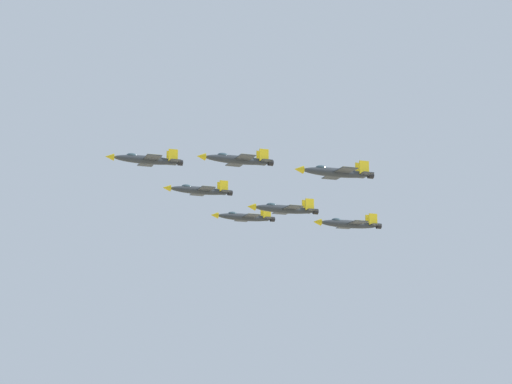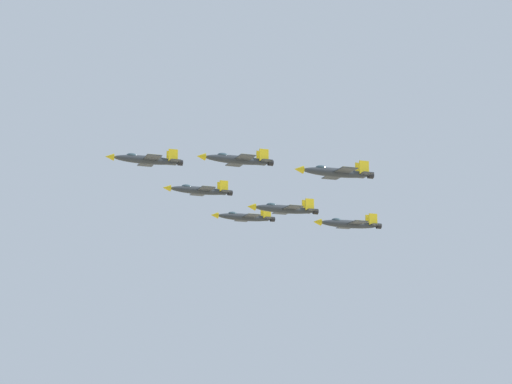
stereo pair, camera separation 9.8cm
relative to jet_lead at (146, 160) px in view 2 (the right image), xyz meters
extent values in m
ellipsoid|color=#2D3338|center=(-0.01, -0.03, -0.09)|extent=(7.89, 15.68, 2.07)
cone|color=gold|center=(3.32, 8.28, -0.09)|extent=(2.40, 2.57, 1.76)
ellipsoid|color=#334751|center=(1.30, 3.25, 0.69)|extent=(2.46, 3.13, 1.21)
cube|color=#2D3338|center=(-0.31, -0.78, -0.20)|extent=(12.02, 7.68, 0.21)
cube|color=gold|center=(-5.10, 1.15, -0.14)|extent=(1.97, 3.37, 0.25)
cube|color=gold|center=(4.48, -2.70, -0.14)|extent=(1.97, 3.37, 0.25)
cube|color=#2D3338|center=(-2.52, -6.29, -0.09)|extent=(6.05, 4.39, 0.21)
cube|color=gold|center=(-3.36, -5.61, 1.41)|extent=(1.11, 2.23, 2.98)
cube|color=gold|center=(-1.44, -6.38, 1.41)|extent=(1.11, 2.23, 2.98)
cylinder|color=black|center=(-3.17, -7.91, -0.09)|extent=(1.77, 1.60, 1.45)
ellipsoid|color=#2D3338|center=(-20.84, -11.38, -2.18)|extent=(7.49, 15.52, 2.03)
cone|color=gold|center=(-17.73, -3.14, -2.18)|extent=(2.34, 2.51, 1.73)
ellipsoid|color=#334751|center=(-19.61, -8.13, -1.42)|extent=(2.39, 3.08, 1.19)
cube|color=#2D3338|center=(-21.12, -12.12, -2.30)|extent=(11.85, 7.38, 0.20)
cube|color=gold|center=(-25.88, -10.33, -2.24)|extent=(1.89, 3.32, 0.24)
cube|color=gold|center=(-16.36, -13.92, -2.24)|extent=(1.89, 3.32, 0.24)
cube|color=#2D3338|center=(-23.19, -17.60, -2.18)|extent=(5.95, 4.24, 0.20)
cube|color=gold|center=(-24.03, -16.95, -0.71)|extent=(1.05, 2.21, 2.94)
cube|color=gold|center=(-22.12, -17.66, -0.71)|extent=(1.05, 2.21, 2.94)
cylinder|color=black|center=(-23.79, -19.21, -2.18)|extent=(1.73, 1.56, 1.42)
ellipsoid|color=#2D3338|center=(7.84, -22.41, -3.15)|extent=(7.62, 15.83, 2.07)
cone|color=gold|center=(11.00, -14.00, -3.15)|extent=(2.38, 2.56, 1.76)
ellipsoid|color=#334751|center=(9.09, -19.09, -2.37)|extent=(2.43, 3.14, 1.21)
cube|color=#2D3338|center=(7.56, -23.17, -3.26)|extent=(12.08, 7.51, 0.21)
cube|color=gold|center=(2.70, -21.34, -3.21)|extent=(1.92, 3.39, 0.25)
cube|color=gold|center=(12.41, -24.99, -3.21)|extent=(1.92, 3.39, 0.25)
cube|color=#2D3338|center=(5.46, -28.76, -3.15)|extent=(6.07, 4.32, 0.21)
cube|color=gold|center=(4.60, -28.09, -1.65)|extent=(1.07, 2.25, 3.00)
cube|color=gold|center=(6.54, -28.82, -1.65)|extent=(1.07, 2.25, 3.00)
cylinder|color=black|center=(4.84, -30.40, -3.15)|extent=(1.76, 1.59, 1.45)
ellipsoid|color=#2D3338|center=(-41.67, -22.74, -7.24)|extent=(7.92, 15.75, 2.07)
cone|color=gold|center=(-38.33, -14.39, -7.24)|extent=(2.41, 2.58, 1.76)
ellipsoid|color=#334751|center=(-40.35, -19.44, -6.46)|extent=(2.47, 3.15, 1.21)
cube|color=#2D3338|center=(-41.97, -23.49, -7.36)|extent=(12.07, 7.71, 0.21)
cube|color=gold|center=(-46.78, -21.56, -7.30)|extent=(1.98, 3.38, 0.25)
cube|color=gold|center=(-37.15, -25.42, -7.30)|extent=(1.98, 3.38, 0.25)
cube|color=#2D3338|center=(-44.18, -29.03, -7.24)|extent=(6.08, 4.41, 0.21)
cube|color=gold|center=(-45.03, -28.35, -5.74)|extent=(1.11, 2.24, 3.00)
cube|color=gold|center=(-43.10, -29.12, -5.74)|extent=(1.11, 2.24, 3.00)
cylinder|color=black|center=(-44.84, -30.66, -7.24)|extent=(1.78, 1.61, 1.45)
ellipsoid|color=#2D3338|center=(15.69, -44.80, -6.47)|extent=(7.65, 16.08, 2.10)
cone|color=gold|center=(18.86, -36.25, -6.47)|extent=(2.41, 2.59, 1.79)
ellipsoid|color=#334751|center=(16.94, -41.42, -5.68)|extent=(2.45, 3.18, 1.23)
cube|color=#2D3338|center=(15.41, -45.57, -6.59)|extent=(12.26, 7.57, 0.21)
cube|color=gold|center=(10.47, -43.74, -6.53)|extent=(1.94, 3.44, 0.25)
cube|color=gold|center=(20.34, -47.39, -6.53)|extent=(1.94, 3.44, 0.25)
cube|color=#2D3338|center=(13.31, -51.25, -6.47)|extent=(6.16, 4.36, 0.21)
cube|color=gold|center=(12.43, -50.58, -4.95)|extent=(1.07, 2.29, 3.04)
cube|color=gold|center=(14.41, -51.31, -4.95)|extent=(1.07, 2.29, 3.04)
cylinder|color=black|center=(12.69, -52.91, -6.47)|extent=(1.79, 1.61, 1.47)
ellipsoid|color=#2D3338|center=(-12.99, -33.77, -9.84)|extent=(7.60, 16.06, 2.10)
cone|color=gold|center=(-9.85, -25.23, -9.84)|extent=(2.40, 2.59, 1.79)
ellipsoid|color=#334751|center=(-11.75, -30.40, -9.05)|extent=(2.44, 3.17, 1.23)
cube|color=#2D3338|center=(-13.27, -34.54, -9.96)|extent=(12.24, 7.53, 0.21)
cube|color=gold|center=(-18.20, -32.73, -9.90)|extent=(1.92, 3.44, 0.25)
cube|color=gold|center=(-8.34, -36.35, -9.90)|extent=(1.92, 3.44, 0.25)
cube|color=#2D3338|center=(-15.35, -40.21, -9.84)|extent=(6.14, 4.34, 0.21)
cube|color=gold|center=(-16.22, -39.54, -8.32)|extent=(1.07, 2.29, 3.03)
cube|color=gold|center=(-14.25, -40.27, -8.32)|extent=(1.07, 2.29, 3.03)
cylinder|color=black|center=(-15.96, -41.87, -9.84)|extent=(1.78, 1.60, 1.47)
ellipsoid|color=#2D3338|center=(-19.48, -50.64, -12.56)|extent=(7.93, 15.94, 2.10)
cone|color=gold|center=(-16.15, -42.19, -12.56)|extent=(2.43, 2.60, 1.78)
ellipsoid|color=#334751|center=(-18.16, -47.30, -11.78)|extent=(2.49, 3.18, 1.22)
cube|color=#2D3338|center=(-19.77, -51.40, -12.68)|extent=(12.20, 7.74, 0.21)
cube|color=gold|center=(-24.65, -49.48, -12.62)|extent=(1.99, 3.42, 0.25)
cube|color=gold|center=(-14.90, -53.32, -12.62)|extent=(1.99, 3.42, 0.25)
cube|color=#2D3338|center=(-21.98, -57.01, -12.56)|extent=(6.14, 4.43, 0.21)
cube|color=gold|center=(-22.84, -56.32, -11.05)|extent=(1.11, 2.27, 3.03)
cube|color=gold|center=(-20.89, -57.09, -11.05)|extent=(1.11, 2.27, 3.03)
cylinder|color=black|center=(-22.63, -58.66, -12.56)|extent=(1.79, 1.62, 1.47)
camera|label=1|loc=(-173.22, 116.09, -53.36)|focal=61.77mm
camera|label=2|loc=(-173.28, 116.01, -53.36)|focal=61.77mm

